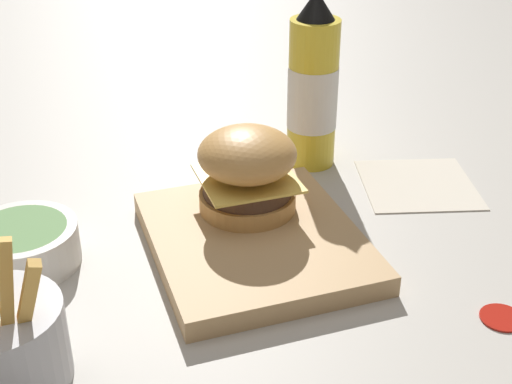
{
  "coord_description": "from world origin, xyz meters",
  "views": [
    {
      "loc": [
        0.6,
        -0.14,
        0.42
      ],
      "look_at": [
        0.0,
        0.07,
        0.07
      ],
      "focal_mm": 50.0,
      "sensor_mm": 36.0,
      "label": 1
    }
  ],
  "objects_px": {
    "burger": "(247,170)",
    "ketchup_bottle": "(313,89)",
    "serving_board": "(256,243)",
    "side_bowl": "(23,244)"
  },
  "relations": [
    {
      "from": "ketchup_bottle",
      "to": "serving_board",
      "type": "bearing_deg",
      "value": -37.31
    },
    {
      "from": "ketchup_bottle",
      "to": "side_bowl",
      "type": "relative_size",
      "value": 1.98
    },
    {
      "from": "ketchup_bottle",
      "to": "side_bowl",
      "type": "xyz_separation_m",
      "value": [
        0.12,
        -0.37,
        -0.08
      ]
    },
    {
      "from": "serving_board",
      "to": "ketchup_bottle",
      "type": "bearing_deg",
      "value": 142.69
    },
    {
      "from": "burger",
      "to": "ketchup_bottle",
      "type": "xyz_separation_m",
      "value": [
        -0.13,
        0.13,
        0.03
      ]
    },
    {
      "from": "serving_board",
      "to": "side_bowl",
      "type": "distance_m",
      "value": 0.24
    },
    {
      "from": "side_bowl",
      "to": "ketchup_bottle",
      "type": "bearing_deg",
      "value": 108.21
    },
    {
      "from": "serving_board",
      "to": "burger",
      "type": "height_order",
      "value": "burger"
    },
    {
      "from": "serving_board",
      "to": "ketchup_bottle",
      "type": "height_order",
      "value": "ketchup_bottle"
    },
    {
      "from": "serving_board",
      "to": "ketchup_bottle",
      "type": "distance_m",
      "value": 0.24
    }
  ]
}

